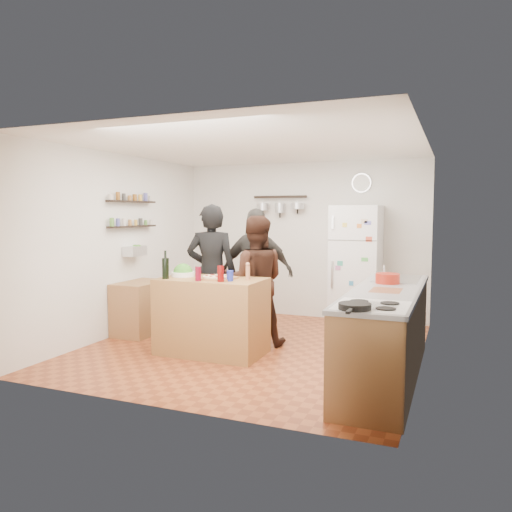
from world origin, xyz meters
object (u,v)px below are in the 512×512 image
at_px(pepper_mill, 248,273).
at_px(salt_canister, 230,276).
at_px(skillet, 355,306).
at_px(wall_clock, 362,183).
at_px(side_table, 141,308).
at_px(counter_run, 386,335).
at_px(person_left, 212,273).
at_px(person_back, 257,272).
at_px(wine_bottle, 165,268).
at_px(fridge, 356,266).
at_px(salad_bowl, 183,274).
at_px(person_center, 255,281).
at_px(red_bowl, 388,278).
at_px(prep_island, 212,316).

distance_m(pepper_mill, salt_canister, 0.23).
bearing_deg(skillet, wall_clock, 99.68).
distance_m(salt_canister, side_table, 1.89).
distance_m(salt_canister, wall_clock, 3.05).
bearing_deg(counter_run, skillet, -94.83).
xyz_separation_m(person_left, person_back, (0.43, 0.51, -0.03)).
bearing_deg(person_back, salt_canister, 95.27).
relative_size(wine_bottle, wall_clock, 0.83).
height_order(pepper_mill, fridge, fridge).
bearing_deg(salt_canister, skillet, -35.62).
relative_size(person_back, counter_run, 0.67).
xyz_separation_m(wine_bottle, side_table, (-0.88, 0.73, -0.67)).
bearing_deg(person_left, wall_clock, -147.37).
bearing_deg(salad_bowl, fridge, 50.79).
bearing_deg(person_center, red_bowl, 150.09).
xyz_separation_m(pepper_mill, counter_run, (1.61, -0.18, -0.54)).
xyz_separation_m(person_center, red_bowl, (1.69, -0.27, 0.15)).
height_order(salad_bowl, pepper_mill, pepper_mill).
distance_m(prep_island, fridge, 2.58).
distance_m(person_back, side_table, 1.71).
bearing_deg(wall_clock, person_back, -128.45).
distance_m(counter_run, skillet, 1.29).
relative_size(wine_bottle, side_table, 0.31).
bearing_deg(counter_run, salad_bowl, 175.91).
xyz_separation_m(salt_canister, counter_run, (1.76, -0.01, -0.52)).
height_order(person_back, red_bowl, person_back).
relative_size(prep_island, wine_bottle, 5.04).
bearing_deg(wine_bottle, person_back, 62.60).
xyz_separation_m(salt_canister, red_bowl, (1.71, 0.42, 0.00)).
height_order(counter_run, wall_clock, wall_clock).
xyz_separation_m(red_bowl, fridge, (-0.70, 1.87, -0.07)).
bearing_deg(side_table, person_back, 19.24).
bearing_deg(wall_clock, salad_bowl, -125.22).
bearing_deg(skillet, side_table, 151.36).
relative_size(salad_bowl, wine_bottle, 1.16).
bearing_deg(person_left, fridge, -152.58).
bearing_deg(person_left, red_bowl, 155.65).
distance_m(pepper_mill, wall_clock, 2.85).
bearing_deg(counter_run, wine_bottle, -177.93).
bearing_deg(counter_run, side_table, 169.44).
distance_m(fridge, side_table, 3.21).
bearing_deg(person_back, person_center, 107.60).
xyz_separation_m(prep_island, salad_bowl, (-0.42, 0.05, 0.48)).
bearing_deg(red_bowl, person_left, 174.15).
height_order(salt_canister, counter_run, salt_canister).
distance_m(prep_island, wine_bottle, 0.80).
relative_size(skillet, fridge, 0.15).
xyz_separation_m(counter_run, fridge, (-0.75, 2.30, 0.45)).
relative_size(person_back, side_table, 2.19).
height_order(person_left, person_center, person_left).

